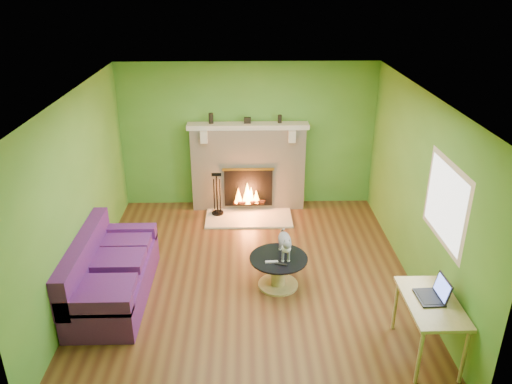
# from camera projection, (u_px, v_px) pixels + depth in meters

# --- Properties ---
(floor) EXTENTS (5.00, 5.00, 0.00)m
(floor) POSITION_uv_depth(u_px,v_px,m) (250.00, 276.00, 7.11)
(floor) COLOR #542D18
(floor) RESTS_ON ground
(ceiling) EXTENTS (5.00, 5.00, 0.00)m
(ceiling) POSITION_uv_depth(u_px,v_px,m) (249.00, 95.00, 6.06)
(ceiling) COLOR white
(ceiling) RESTS_ON wall_back
(wall_back) EXTENTS (5.00, 0.00, 5.00)m
(wall_back) POSITION_uv_depth(u_px,v_px,m) (248.00, 136.00, 8.87)
(wall_back) COLOR #498A2D
(wall_back) RESTS_ON floor
(wall_front) EXTENTS (5.00, 0.00, 5.00)m
(wall_front) POSITION_uv_depth(u_px,v_px,m) (253.00, 311.00, 4.30)
(wall_front) COLOR #498A2D
(wall_front) RESTS_ON floor
(wall_left) EXTENTS (0.00, 5.00, 5.00)m
(wall_left) POSITION_uv_depth(u_px,v_px,m) (78.00, 195.00, 6.54)
(wall_left) COLOR #498A2D
(wall_left) RESTS_ON floor
(wall_right) EXTENTS (0.00, 5.00, 5.00)m
(wall_right) POSITION_uv_depth(u_px,v_px,m) (418.00, 191.00, 6.64)
(wall_right) COLOR #498A2D
(wall_right) RESTS_ON floor
(window_frame) EXTENTS (0.00, 1.20, 1.20)m
(window_frame) POSITION_uv_depth(u_px,v_px,m) (446.00, 203.00, 5.71)
(window_frame) COLOR silver
(window_frame) RESTS_ON wall_right
(window_pane) EXTENTS (0.00, 1.06, 1.06)m
(window_pane) POSITION_uv_depth(u_px,v_px,m) (445.00, 203.00, 5.71)
(window_pane) COLOR white
(window_pane) RESTS_ON wall_right
(fireplace) EXTENTS (2.10, 0.46, 1.58)m
(fireplace) POSITION_uv_depth(u_px,v_px,m) (248.00, 167.00, 8.92)
(fireplace) COLOR beige
(fireplace) RESTS_ON floor
(hearth) EXTENTS (1.50, 0.75, 0.03)m
(hearth) POSITION_uv_depth(u_px,v_px,m) (249.00, 218.00, 8.75)
(hearth) COLOR beige
(hearth) RESTS_ON floor
(mantel) EXTENTS (2.10, 0.28, 0.08)m
(mantel) POSITION_uv_depth(u_px,v_px,m) (248.00, 126.00, 8.58)
(mantel) COLOR beige
(mantel) RESTS_ON fireplace
(sofa) EXTENTS (0.88, 1.92, 0.86)m
(sofa) POSITION_uv_depth(u_px,v_px,m) (109.00, 275.00, 6.55)
(sofa) COLOR #4E1B68
(sofa) RESTS_ON floor
(coffee_table) EXTENTS (0.79, 0.79, 0.45)m
(coffee_table) POSITION_uv_depth(u_px,v_px,m) (278.00, 269.00, 6.80)
(coffee_table) COLOR tan
(coffee_table) RESTS_ON floor
(desk) EXTENTS (0.56, 0.97, 0.72)m
(desk) POSITION_uv_depth(u_px,v_px,m) (431.00, 308.00, 5.42)
(desk) COLOR tan
(desk) RESTS_ON floor
(cat) EXTENTS (0.25, 0.62, 0.38)m
(cat) POSITION_uv_depth(u_px,v_px,m) (285.00, 243.00, 6.69)
(cat) COLOR slate
(cat) RESTS_ON coffee_table
(remote_silver) EXTENTS (0.17, 0.05, 0.02)m
(remote_silver) POSITION_uv_depth(u_px,v_px,m) (272.00, 262.00, 6.60)
(remote_silver) COLOR #959598
(remote_silver) RESTS_ON coffee_table
(remote_black) EXTENTS (0.17, 0.09, 0.02)m
(remote_black) POSITION_uv_depth(u_px,v_px,m) (281.00, 264.00, 6.55)
(remote_black) COLOR black
(remote_black) RESTS_ON coffee_table
(laptop) EXTENTS (0.31, 0.35, 0.26)m
(laptop) POSITION_uv_depth(u_px,v_px,m) (431.00, 289.00, 5.38)
(laptop) COLOR black
(laptop) RESTS_ON desk
(fire_tools) EXTENTS (0.21, 0.21, 0.78)m
(fire_tools) POSITION_uv_depth(u_px,v_px,m) (217.00, 194.00, 8.71)
(fire_tools) COLOR black
(fire_tools) RESTS_ON hearth
(mantel_vase_left) EXTENTS (0.08, 0.08, 0.18)m
(mantel_vase_left) POSITION_uv_depth(u_px,v_px,m) (211.00, 118.00, 8.55)
(mantel_vase_left) COLOR black
(mantel_vase_left) RESTS_ON mantel
(mantel_vase_right) EXTENTS (0.07, 0.07, 0.14)m
(mantel_vase_right) POSITION_uv_depth(u_px,v_px,m) (280.00, 119.00, 8.58)
(mantel_vase_right) COLOR black
(mantel_vase_right) RESTS_ON mantel
(mantel_box) EXTENTS (0.12, 0.08, 0.10)m
(mantel_box) POSITION_uv_depth(u_px,v_px,m) (247.00, 120.00, 8.58)
(mantel_box) COLOR black
(mantel_box) RESTS_ON mantel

